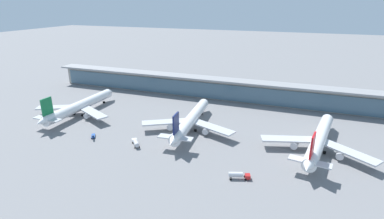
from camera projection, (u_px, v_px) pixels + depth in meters
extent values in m
plane|color=slate|center=(180.00, 135.00, 158.04)|extent=(1200.00, 1200.00, 0.00)
cylinder|color=white|center=(81.00, 105.00, 185.21)|extent=(6.10, 56.64, 5.97)
cone|color=white|center=(110.00, 92.00, 212.19)|extent=(5.86, 5.39, 5.85)
cone|color=white|center=(41.00, 122.00, 158.28)|extent=(5.39, 6.58, 5.37)
cube|color=black|center=(107.00, 92.00, 208.83)|extent=(4.48, 2.48, 0.72)
cube|color=#B7BABF|center=(58.00, 107.00, 185.29)|extent=(26.04, 17.16, 0.72)
cube|color=#B7BABF|center=(93.00, 112.00, 176.69)|extent=(26.01, 17.25, 0.72)
cylinder|color=silver|center=(62.00, 111.00, 184.43)|extent=(3.30, 4.33, 3.29)
cylinder|color=silver|center=(88.00, 115.00, 177.90)|extent=(3.30, 4.33, 3.29)
cube|color=#14703D|center=(47.00, 106.00, 160.44)|extent=(0.74, 7.21, 9.27)
cube|color=#B7BABF|center=(47.00, 119.00, 161.83)|extent=(16.48, 4.57, 0.51)
cylinder|color=black|center=(74.00, 114.00, 185.28)|extent=(1.24, 1.44, 1.44)
cylinder|color=black|center=(83.00, 115.00, 183.07)|extent=(1.24, 1.44, 1.44)
cylinder|color=black|center=(104.00, 102.00, 206.80)|extent=(1.24, 1.44, 1.44)
cylinder|color=white|center=(191.00, 119.00, 163.56)|extent=(10.37, 56.92, 5.97)
cone|color=white|center=(205.00, 102.00, 191.28)|extent=(6.25, 5.81, 5.85)
cone|color=white|center=(172.00, 142.00, 135.91)|extent=(5.87, 6.97, 5.37)
cube|color=black|center=(203.00, 102.00, 187.84)|extent=(4.66, 2.81, 0.72)
cube|color=#B7BABF|center=(166.00, 122.00, 162.60)|extent=(25.52, 18.73, 0.72)
cube|color=#B7BABF|center=(212.00, 127.00, 155.85)|extent=(26.36, 15.57, 0.72)
cylinder|color=silver|center=(171.00, 127.00, 161.95)|extent=(3.62, 4.57, 3.29)
cylinder|color=silver|center=(206.00, 131.00, 156.82)|extent=(3.62, 4.57, 3.29)
cube|color=#141E51|center=(176.00, 123.00, 138.19)|extent=(1.28, 7.24, 9.27)
cube|color=#B7BABF|center=(175.00, 138.00, 139.55)|extent=(16.78, 5.80, 0.51)
cylinder|color=black|center=(184.00, 129.00, 163.32)|extent=(1.34, 1.53, 1.44)
cylinder|color=black|center=(195.00, 130.00, 161.59)|extent=(1.34, 1.53, 1.44)
cylinder|color=black|center=(202.00, 114.00, 185.69)|extent=(1.34, 1.53, 1.44)
cylinder|color=white|center=(319.00, 139.00, 140.26)|extent=(14.96, 56.85, 5.97)
cone|color=white|center=(328.00, 118.00, 165.29)|extent=(6.64, 6.24, 5.85)
cone|color=white|center=(308.00, 167.00, 115.28)|extent=(6.36, 7.34, 5.37)
cube|color=black|center=(327.00, 118.00, 162.14)|extent=(4.82, 3.16, 0.72)
cube|color=#B7BABF|center=(289.00, 139.00, 142.41)|extent=(26.55, 13.74, 0.72)
cube|color=#B7BABF|center=(349.00, 152.00, 130.35)|extent=(24.83, 20.23, 0.72)
cylinder|color=silver|center=(295.00, 145.00, 141.18)|extent=(3.94, 4.80, 3.29)
cylinder|color=silver|center=(340.00, 155.00, 132.01)|extent=(3.94, 4.80, 3.29)
cube|color=red|center=(313.00, 145.00, 117.11)|extent=(1.87, 7.23, 9.27)
cube|color=#B7BABF|center=(310.00, 162.00, 118.56)|extent=(16.99, 7.11, 0.51)
cylinder|color=black|center=(309.00, 149.00, 140.97)|extent=(1.45, 1.62, 1.44)
cylinder|color=black|center=(325.00, 153.00, 137.89)|extent=(1.45, 1.62, 1.44)
cylinder|color=black|center=(324.00, 131.00, 160.41)|extent=(1.45, 1.62, 1.44)
cube|color=silver|center=(134.00, 140.00, 149.08)|extent=(3.12, 3.09, 1.50)
cylinder|color=silver|center=(136.00, 143.00, 144.63)|extent=(5.29, 5.58, 2.10)
cylinder|color=black|center=(133.00, 143.00, 148.13)|extent=(0.81, 0.86, 0.90)
cylinder|color=black|center=(137.00, 142.00, 148.87)|extent=(0.81, 0.86, 0.90)
cylinder|color=black|center=(135.00, 148.00, 143.13)|extent=(0.81, 0.86, 0.90)
cylinder|color=black|center=(139.00, 147.00, 143.87)|extent=(0.81, 0.86, 0.90)
cube|color=#234C9E|center=(93.00, 136.00, 154.96)|extent=(4.24, 4.96, 0.60)
cube|color=black|center=(93.00, 136.00, 152.38)|extent=(3.01, 3.75, 1.72)
cylinder|color=black|center=(95.00, 138.00, 153.72)|extent=(0.75, 0.90, 0.90)
cylinder|color=black|center=(91.00, 138.00, 153.33)|extent=(0.75, 0.90, 0.90)
cylinder|color=black|center=(95.00, 135.00, 156.78)|extent=(0.75, 0.90, 0.90)
cylinder|color=black|center=(92.00, 135.00, 156.39)|extent=(0.75, 0.90, 0.90)
cube|color=#B21E1E|center=(248.00, 176.00, 118.34)|extent=(2.66, 2.91, 1.50)
cylinder|color=silver|center=(236.00, 175.00, 118.26)|extent=(5.98, 3.78, 2.10)
cylinder|color=black|center=(245.00, 176.00, 119.66)|extent=(0.94, 0.55, 0.90)
cylinder|color=black|center=(245.00, 179.00, 117.59)|extent=(0.94, 0.55, 0.90)
cylinder|color=black|center=(230.00, 176.00, 119.85)|extent=(0.94, 0.55, 0.90)
cylinder|color=black|center=(231.00, 179.00, 117.77)|extent=(0.94, 0.55, 0.90)
cube|color=#9E998E|center=(217.00, 89.00, 215.38)|extent=(260.27, 8.00, 14.00)
cube|color=slate|center=(215.00, 91.00, 211.83)|extent=(255.06, 0.50, 11.20)
cube|color=gray|center=(216.00, 79.00, 211.03)|extent=(265.47, 12.80, 1.20)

